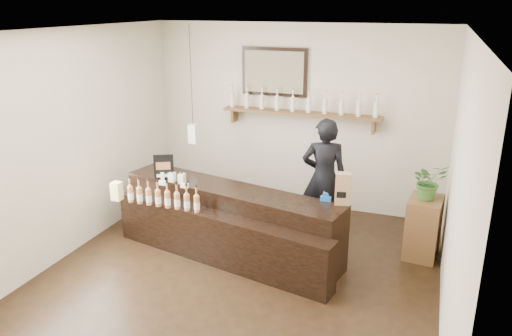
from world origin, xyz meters
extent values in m
plane|color=black|center=(0.00, 0.00, 0.00)|extent=(5.00, 5.00, 0.00)
plane|color=beige|center=(0.00, 2.50, 1.40)|extent=(4.50, 0.00, 4.50)
plane|color=beige|center=(0.00, -2.50, 1.40)|extent=(4.50, 0.00, 4.50)
plane|color=beige|center=(-2.25, 0.00, 1.40)|extent=(0.00, 5.00, 5.00)
plane|color=beige|center=(2.25, 0.00, 1.40)|extent=(0.00, 5.00, 5.00)
plane|color=white|center=(0.00, 0.00, 2.80)|extent=(5.00, 5.00, 0.00)
cube|color=brown|center=(0.10, 2.37, 1.50)|extent=(2.40, 0.25, 0.04)
cube|color=brown|center=(-0.98, 2.40, 1.38)|extent=(0.04, 0.20, 0.20)
cube|color=brown|center=(1.18, 2.40, 1.38)|extent=(0.04, 0.20, 0.20)
cube|color=black|center=(-0.35, 2.47, 2.08)|extent=(1.02, 0.04, 0.72)
cube|color=#4E4632|center=(-0.35, 2.44, 2.08)|extent=(0.92, 0.01, 0.62)
cube|color=white|center=(-1.30, 1.60, 1.25)|extent=(0.12, 0.12, 0.28)
cylinder|color=black|center=(-1.30, 1.60, 2.09)|extent=(0.01, 0.01, 1.41)
cylinder|color=beige|center=(-1.00, 2.37, 1.62)|extent=(0.07, 0.07, 0.20)
cone|color=beige|center=(-1.00, 2.37, 1.75)|extent=(0.07, 0.07, 0.05)
cylinder|color=beige|center=(-1.00, 2.37, 1.81)|extent=(0.02, 0.02, 0.07)
cylinder|color=#C37C39|center=(-1.00, 2.37, 1.86)|extent=(0.03, 0.03, 0.02)
cylinder|color=white|center=(-1.00, 2.37, 1.60)|extent=(0.07, 0.07, 0.09)
cylinder|color=beige|center=(-0.76, 2.37, 1.62)|extent=(0.07, 0.07, 0.20)
cone|color=beige|center=(-0.76, 2.37, 1.75)|extent=(0.07, 0.07, 0.05)
cylinder|color=beige|center=(-0.76, 2.37, 1.81)|extent=(0.02, 0.02, 0.07)
cylinder|color=#C37C39|center=(-0.76, 2.37, 1.86)|extent=(0.03, 0.03, 0.02)
cylinder|color=white|center=(-0.76, 2.37, 1.60)|extent=(0.07, 0.07, 0.09)
cylinder|color=beige|center=(-0.51, 2.37, 1.62)|extent=(0.07, 0.07, 0.20)
cone|color=beige|center=(-0.51, 2.37, 1.75)|extent=(0.07, 0.07, 0.05)
cylinder|color=beige|center=(-0.51, 2.37, 1.81)|extent=(0.02, 0.02, 0.07)
cylinder|color=#C37C39|center=(-0.51, 2.37, 1.86)|extent=(0.03, 0.03, 0.02)
cylinder|color=white|center=(-0.51, 2.37, 1.60)|extent=(0.07, 0.07, 0.09)
cylinder|color=beige|center=(-0.27, 2.37, 1.62)|extent=(0.07, 0.07, 0.20)
cone|color=beige|center=(-0.27, 2.37, 1.75)|extent=(0.07, 0.07, 0.05)
cylinder|color=beige|center=(-0.27, 2.37, 1.81)|extent=(0.02, 0.02, 0.07)
cylinder|color=#C37C39|center=(-0.27, 2.37, 1.86)|extent=(0.03, 0.03, 0.02)
cylinder|color=white|center=(-0.27, 2.37, 1.60)|extent=(0.07, 0.07, 0.09)
cylinder|color=beige|center=(-0.02, 2.37, 1.62)|extent=(0.07, 0.07, 0.20)
cone|color=beige|center=(-0.02, 2.37, 1.75)|extent=(0.07, 0.07, 0.05)
cylinder|color=beige|center=(-0.02, 2.37, 1.81)|extent=(0.02, 0.02, 0.07)
cylinder|color=#C37C39|center=(-0.02, 2.37, 1.86)|extent=(0.03, 0.03, 0.02)
cylinder|color=white|center=(-0.02, 2.37, 1.60)|extent=(0.07, 0.07, 0.09)
cylinder|color=beige|center=(0.22, 2.37, 1.62)|extent=(0.07, 0.07, 0.20)
cone|color=beige|center=(0.22, 2.37, 1.75)|extent=(0.07, 0.07, 0.05)
cylinder|color=beige|center=(0.22, 2.37, 1.81)|extent=(0.02, 0.02, 0.07)
cylinder|color=#C37C39|center=(0.22, 2.37, 1.86)|extent=(0.03, 0.03, 0.02)
cylinder|color=white|center=(0.22, 2.37, 1.60)|extent=(0.07, 0.07, 0.09)
cylinder|color=beige|center=(0.47, 2.37, 1.62)|extent=(0.07, 0.07, 0.20)
cone|color=beige|center=(0.47, 2.37, 1.75)|extent=(0.07, 0.07, 0.05)
cylinder|color=beige|center=(0.47, 2.37, 1.81)|extent=(0.02, 0.02, 0.07)
cylinder|color=#C37C39|center=(0.47, 2.37, 1.86)|extent=(0.03, 0.03, 0.02)
cylinder|color=white|center=(0.47, 2.37, 1.60)|extent=(0.07, 0.07, 0.09)
cylinder|color=beige|center=(0.71, 2.37, 1.62)|extent=(0.07, 0.07, 0.20)
cone|color=beige|center=(0.71, 2.37, 1.75)|extent=(0.07, 0.07, 0.05)
cylinder|color=beige|center=(0.71, 2.37, 1.81)|extent=(0.02, 0.02, 0.07)
cylinder|color=#C37C39|center=(0.71, 2.37, 1.86)|extent=(0.03, 0.03, 0.02)
cylinder|color=white|center=(0.71, 2.37, 1.60)|extent=(0.07, 0.07, 0.09)
cylinder|color=beige|center=(0.96, 2.37, 1.62)|extent=(0.07, 0.07, 0.20)
cone|color=beige|center=(0.96, 2.37, 1.75)|extent=(0.07, 0.07, 0.05)
cylinder|color=beige|center=(0.96, 2.37, 1.81)|extent=(0.02, 0.02, 0.07)
cylinder|color=#C37C39|center=(0.96, 2.37, 1.86)|extent=(0.03, 0.03, 0.02)
cylinder|color=white|center=(0.96, 2.37, 1.60)|extent=(0.07, 0.07, 0.09)
cylinder|color=beige|center=(1.20, 2.37, 1.62)|extent=(0.07, 0.07, 0.20)
cone|color=beige|center=(1.20, 2.37, 1.75)|extent=(0.07, 0.07, 0.05)
cylinder|color=beige|center=(1.20, 2.37, 1.81)|extent=(0.02, 0.02, 0.07)
cylinder|color=#C37C39|center=(1.20, 2.37, 1.86)|extent=(0.03, 0.03, 0.02)
cylinder|color=white|center=(1.20, 2.37, 1.60)|extent=(0.07, 0.07, 0.09)
cube|color=black|center=(-0.35, 0.70, 0.42)|extent=(3.08, 1.16, 0.85)
cube|color=black|center=(-0.35, 0.30, 0.32)|extent=(3.03, 0.90, 0.64)
cube|color=white|center=(-1.20, 0.50, 0.88)|extent=(0.10, 0.04, 0.05)
cube|color=white|center=(-0.89, 0.50, 0.88)|extent=(0.10, 0.04, 0.05)
cube|color=#F3E994|center=(-1.76, 0.30, 0.70)|extent=(0.12, 0.12, 0.12)
cube|color=#F3E994|center=(-1.76, 0.30, 0.82)|extent=(0.12, 0.12, 0.12)
cube|color=beige|center=(-1.29, 0.66, 0.91)|extent=(0.08, 0.08, 0.13)
cube|color=#FFCDC6|center=(-1.29, 0.62, 0.91)|extent=(0.07, 0.00, 0.06)
cylinder|color=black|center=(-1.29, 0.66, 0.98)|extent=(0.02, 0.02, 0.03)
cube|color=beige|center=(-1.15, 0.66, 0.91)|extent=(0.08, 0.08, 0.13)
cube|color=#FFCDC6|center=(-1.15, 0.62, 0.91)|extent=(0.07, 0.00, 0.06)
cylinder|color=black|center=(-1.15, 0.66, 0.98)|extent=(0.02, 0.02, 0.03)
cube|color=beige|center=(-1.00, 0.66, 0.91)|extent=(0.08, 0.08, 0.13)
cube|color=#FFCDC6|center=(-1.00, 0.62, 0.91)|extent=(0.07, 0.00, 0.06)
cylinder|color=black|center=(-1.00, 0.66, 0.98)|extent=(0.02, 0.02, 0.03)
cylinder|color=#B7703E|center=(-1.56, 0.30, 0.75)|extent=(0.07, 0.07, 0.20)
cone|color=#B7703E|center=(-1.56, 0.30, 0.87)|extent=(0.07, 0.07, 0.05)
cylinder|color=#B7703E|center=(-1.56, 0.30, 0.93)|extent=(0.02, 0.02, 0.07)
cylinder|color=black|center=(-1.56, 0.30, 0.98)|extent=(0.03, 0.03, 0.02)
cylinder|color=white|center=(-1.56, 0.30, 0.72)|extent=(0.07, 0.07, 0.09)
cylinder|color=#B7703E|center=(-1.42, 0.30, 0.75)|extent=(0.07, 0.07, 0.20)
cone|color=#B7703E|center=(-1.42, 0.30, 0.87)|extent=(0.07, 0.07, 0.05)
cylinder|color=#B7703E|center=(-1.42, 0.30, 0.93)|extent=(0.02, 0.02, 0.07)
cylinder|color=black|center=(-1.42, 0.30, 0.98)|extent=(0.03, 0.03, 0.02)
cylinder|color=white|center=(-1.42, 0.30, 0.72)|extent=(0.07, 0.07, 0.09)
cylinder|color=#B7703E|center=(-1.29, 0.30, 0.75)|extent=(0.07, 0.07, 0.20)
cone|color=#B7703E|center=(-1.29, 0.30, 0.87)|extent=(0.07, 0.07, 0.05)
cylinder|color=#B7703E|center=(-1.29, 0.30, 0.93)|extent=(0.02, 0.02, 0.07)
cylinder|color=black|center=(-1.29, 0.30, 0.98)|extent=(0.03, 0.03, 0.02)
cylinder|color=white|center=(-1.29, 0.30, 0.72)|extent=(0.07, 0.07, 0.09)
cylinder|color=#B7703E|center=(-1.16, 0.30, 0.75)|extent=(0.07, 0.07, 0.20)
cone|color=#B7703E|center=(-1.16, 0.30, 0.87)|extent=(0.07, 0.07, 0.05)
cylinder|color=#B7703E|center=(-1.16, 0.30, 0.93)|extent=(0.02, 0.02, 0.07)
cylinder|color=black|center=(-1.16, 0.30, 0.98)|extent=(0.03, 0.03, 0.02)
cylinder|color=white|center=(-1.16, 0.30, 0.72)|extent=(0.07, 0.07, 0.09)
cylinder|color=#B7703E|center=(-1.02, 0.30, 0.75)|extent=(0.07, 0.07, 0.20)
cone|color=#B7703E|center=(-1.02, 0.30, 0.87)|extent=(0.07, 0.07, 0.05)
cylinder|color=#B7703E|center=(-1.02, 0.30, 0.93)|extent=(0.02, 0.02, 0.07)
cylinder|color=black|center=(-1.02, 0.30, 0.98)|extent=(0.03, 0.03, 0.02)
cylinder|color=white|center=(-1.02, 0.30, 0.72)|extent=(0.07, 0.07, 0.09)
cylinder|color=#B7703E|center=(-0.89, 0.30, 0.75)|extent=(0.07, 0.07, 0.20)
cone|color=#B7703E|center=(-0.89, 0.30, 0.87)|extent=(0.07, 0.07, 0.05)
cylinder|color=#B7703E|center=(-0.89, 0.30, 0.93)|extent=(0.02, 0.02, 0.07)
cylinder|color=black|center=(-0.89, 0.30, 0.98)|extent=(0.03, 0.03, 0.02)
cylinder|color=white|center=(-0.89, 0.30, 0.72)|extent=(0.07, 0.07, 0.09)
cylinder|color=#B7703E|center=(-0.75, 0.30, 0.75)|extent=(0.07, 0.07, 0.20)
cone|color=#B7703E|center=(-0.75, 0.30, 0.87)|extent=(0.07, 0.07, 0.05)
cylinder|color=#B7703E|center=(-0.75, 0.30, 0.93)|extent=(0.02, 0.02, 0.07)
cylinder|color=black|center=(-0.75, 0.30, 0.98)|extent=(0.03, 0.03, 0.02)
cylinder|color=white|center=(-0.75, 0.30, 0.72)|extent=(0.07, 0.07, 0.09)
cylinder|color=#B7703E|center=(-0.62, 0.30, 0.75)|extent=(0.07, 0.07, 0.20)
cone|color=#B7703E|center=(-0.62, 0.30, 0.87)|extent=(0.07, 0.07, 0.05)
cylinder|color=#B7703E|center=(-0.62, 0.30, 0.93)|extent=(0.02, 0.02, 0.07)
cylinder|color=black|center=(-0.62, 0.30, 0.98)|extent=(0.03, 0.03, 0.02)
cylinder|color=white|center=(-0.62, 0.30, 0.72)|extent=(0.07, 0.07, 0.09)
cube|color=black|center=(-1.26, 0.64, 1.03)|extent=(0.24, 0.13, 0.36)
cube|color=#9A5B38|center=(-1.26, 0.63, 1.06)|extent=(0.17, 0.09, 0.10)
cube|color=white|center=(-1.26, 0.63, 0.93)|extent=(0.17, 0.09, 0.04)
cube|color=olive|center=(1.08, 0.66, 1.04)|extent=(0.19, 0.16, 0.38)
cube|color=black|center=(1.08, 0.59, 0.98)|extent=(0.11, 0.02, 0.08)
cube|color=#164D9D|center=(0.88, 0.67, 0.88)|extent=(0.12, 0.05, 0.06)
cylinder|color=#164D9D|center=(0.88, 0.67, 0.92)|extent=(0.07, 0.03, 0.07)
cube|color=brown|center=(2.00, 1.35, 0.39)|extent=(0.44, 0.57, 0.78)
imported|color=#356327|center=(2.00, 1.35, 1.00)|extent=(0.54, 0.52, 0.45)
imported|color=black|center=(0.67, 1.55, 0.93)|extent=(0.76, 0.59, 1.86)
camera|label=1|loc=(1.97, -4.72, 3.08)|focal=35.00mm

